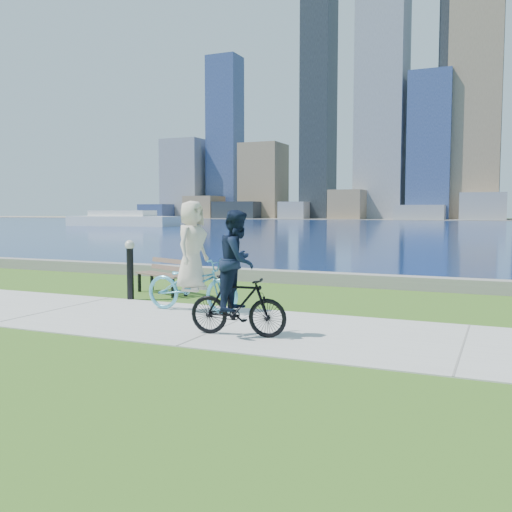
{
  "coord_description": "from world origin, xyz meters",
  "views": [
    {
      "loc": [
        4.54,
        -9.09,
        2.08
      ],
      "look_at": [
        -0.37,
        2.12,
        1.1
      ],
      "focal_mm": 40.0,
      "sensor_mm": 36.0,
      "label": 1
    }
  ],
  "objects_px": {
    "cyclist_woman": "(192,270)",
    "bollard_lamp": "(130,266)",
    "cyclist_man": "(238,283)",
    "park_bench": "(165,273)"
  },
  "relations": [
    {
      "from": "cyclist_woman",
      "to": "bollard_lamp",
      "type": "bearing_deg",
      "value": 69.38
    },
    {
      "from": "cyclist_woman",
      "to": "cyclist_man",
      "type": "distance_m",
      "value": 2.53
    },
    {
      "from": "cyclist_man",
      "to": "bollard_lamp",
      "type": "bearing_deg",
      "value": 52.04
    },
    {
      "from": "bollard_lamp",
      "to": "cyclist_woman",
      "type": "bearing_deg",
      "value": -20.7
    },
    {
      "from": "bollard_lamp",
      "to": "cyclist_man",
      "type": "relative_size",
      "value": 0.68
    },
    {
      "from": "bollard_lamp",
      "to": "cyclist_man",
      "type": "bearing_deg",
      "value": -32.4
    },
    {
      "from": "cyclist_woman",
      "to": "cyclist_man",
      "type": "bearing_deg",
      "value": -132.78
    },
    {
      "from": "bollard_lamp",
      "to": "cyclist_woman",
      "type": "distance_m",
      "value": 2.26
    },
    {
      "from": "cyclist_man",
      "to": "park_bench",
      "type": "bearing_deg",
      "value": 40.13
    },
    {
      "from": "park_bench",
      "to": "bollard_lamp",
      "type": "relative_size",
      "value": 1.26
    }
  ]
}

